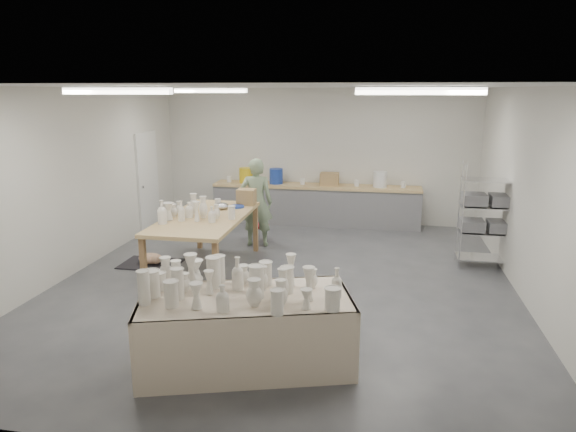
% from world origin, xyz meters
% --- Properties ---
extents(room, '(8.00, 8.02, 3.00)m').
position_xyz_m(room, '(-0.11, 0.08, 2.06)').
color(room, '#424449').
rests_on(room, ground).
extents(back_counter, '(4.60, 0.60, 1.24)m').
position_xyz_m(back_counter, '(-0.01, 3.68, 0.49)').
color(back_counter, tan).
rests_on(back_counter, ground).
extents(wire_shelf, '(0.88, 0.48, 1.80)m').
position_xyz_m(wire_shelf, '(3.20, 1.40, 0.92)').
color(wire_shelf, silver).
rests_on(wire_shelf, ground).
extents(drying_table, '(2.48, 1.72, 1.17)m').
position_xyz_m(drying_table, '(0.03, -2.49, 0.44)').
color(drying_table, olive).
rests_on(drying_table, ground).
extents(work_table, '(1.25, 2.50, 1.30)m').
position_xyz_m(work_table, '(-1.40, 0.38, 0.92)').
color(work_table, tan).
rests_on(work_table, ground).
extents(rug, '(1.00, 0.70, 0.02)m').
position_xyz_m(rug, '(-2.46, 0.43, 0.01)').
color(rug, black).
rests_on(rug, ground).
extents(cat, '(0.50, 0.42, 0.18)m').
position_xyz_m(cat, '(-2.44, 0.42, 0.11)').
color(cat, white).
rests_on(cat, rug).
extents(potter, '(0.66, 0.47, 1.71)m').
position_xyz_m(potter, '(-0.91, 1.88, 0.85)').
color(potter, gray).
rests_on(potter, ground).
extents(red_stool, '(0.41, 0.41, 0.34)m').
position_xyz_m(red_stool, '(-0.91, 2.15, 0.31)').
color(red_stool, red).
rests_on(red_stool, ground).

